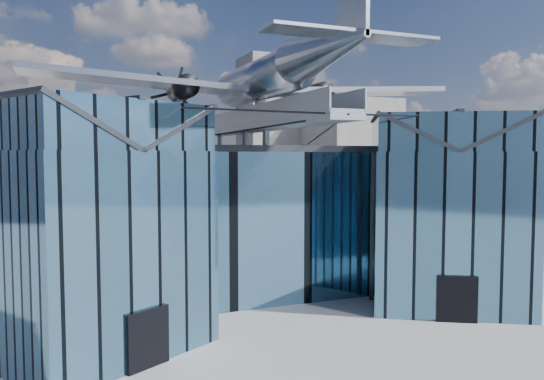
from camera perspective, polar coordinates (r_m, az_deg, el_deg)
name	(u,v)px	position (r m, az deg, el deg)	size (l,w,h in m)	color
ground_plane	(285,317)	(31.39, 1.40, -13.46)	(120.00, 120.00, 0.00)	gray
museum	(251,211)	(35.59, -2.30, -2.29)	(32.88, 24.50, 17.60)	teal
bg_towers	(157,150)	(79.14, -12.29, 4.21)	(77.00, 24.50, 26.00)	gray
tree_plaza_e	(531,232)	(42.50, 26.12, -4.04)	(4.31, 4.31, 5.62)	#322014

